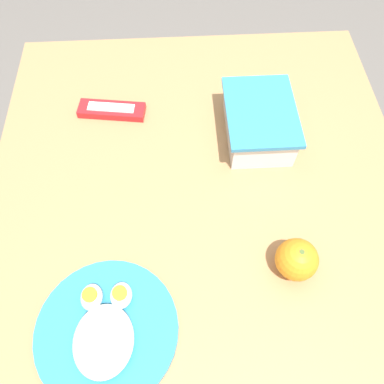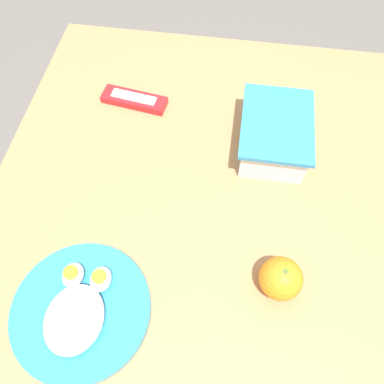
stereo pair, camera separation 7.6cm
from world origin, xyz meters
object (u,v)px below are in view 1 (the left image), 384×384
food_container (258,124)px  candy_bar (112,110)px  rice_plate (106,331)px  orange_fruit (297,260)px

food_container → candy_bar: 0.35m
rice_plate → candy_bar: size_ratio=1.51×
food_container → orange_fruit: food_container is taller
orange_fruit → rice_plate: (0.10, -0.34, -0.02)m
candy_bar → orange_fruit: bearing=41.6°
candy_bar → food_container: bearing=75.8°
candy_bar → rice_plate: bearing=2.0°
food_container → candy_bar: (-0.09, -0.34, -0.03)m
food_container → candy_bar: food_container is taller
rice_plate → candy_bar: 0.51m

